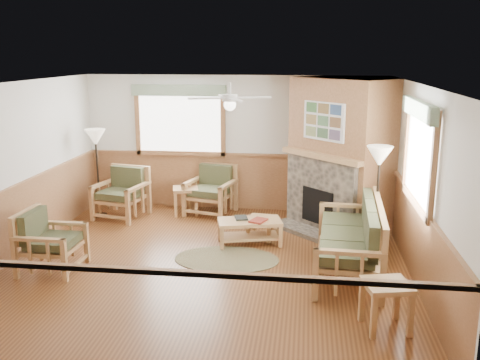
# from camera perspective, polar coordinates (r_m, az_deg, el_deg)

# --- Properties ---
(floor) EXTENTS (6.00, 6.00, 0.01)m
(floor) POSITION_cam_1_polar(r_m,az_deg,el_deg) (8.25, -3.41, -8.87)
(floor) COLOR brown
(floor) RESTS_ON ground
(ceiling) EXTENTS (6.00, 6.00, 0.01)m
(ceiling) POSITION_cam_1_polar(r_m,az_deg,el_deg) (7.65, -3.69, 10.22)
(ceiling) COLOR white
(ceiling) RESTS_ON floor
(wall_back) EXTENTS (6.00, 0.02, 2.70)m
(wall_back) POSITION_cam_1_polar(r_m,az_deg,el_deg) (10.75, -0.58, 3.94)
(wall_back) COLOR white
(wall_back) RESTS_ON floor
(wall_front) EXTENTS (6.00, 0.02, 2.70)m
(wall_front) POSITION_cam_1_polar(r_m,az_deg,el_deg) (5.05, -9.90, -7.39)
(wall_front) COLOR white
(wall_front) RESTS_ON floor
(wall_left) EXTENTS (0.02, 6.00, 2.70)m
(wall_left) POSITION_cam_1_polar(r_m,az_deg,el_deg) (8.89, -22.90, 0.85)
(wall_left) COLOR white
(wall_left) RESTS_ON floor
(wall_right) EXTENTS (0.02, 6.00, 2.70)m
(wall_right) POSITION_cam_1_polar(r_m,az_deg,el_deg) (7.87, 18.47, -0.31)
(wall_right) COLOR white
(wall_right) RESTS_ON floor
(wainscot) EXTENTS (6.00, 6.00, 1.10)m
(wainscot) POSITION_cam_1_polar(r_m,az_deg,el_deg) (8.06, -3.46, -5.22)
(wainscot) COLOR #95633D
(wainscot) RESTS_ON floor
(fireplace) EXTENTS (3.11, 3.11, 2.70)m
(fireplace) POSITION_cam_1_polar(r_m,az_deg,el_deg) (9.73, 10.71, 2.70)
(fireplace) COLOR #95633D
(fireplace) RESTS_ON floor
(window_back) EXTENTS (1.90, 0.16, 1.50)m
(window_back) POSITION_cam_1_polar(r_m,az_deg,el_deg) (10.78, -6.52, 10.20)
(window_back) COLOR white
(window_back) RESTS_ON wall_back
(window_right) EXTENTS (0.16, 1.90, 1.50)m
(window_right) POSITION_cam_1_polar(r_m,az_deg,el_deg) (7.48, 19.13, 8.14)
(window_right) COLOR white
(window_right) RESTS_ON wall_right
(ceiling_fan) EXTENTS (1.59, 1.59, 0.36)m
(ceiling_fan) POSITION_cam_1_polar(r_m,az_deg,el_deg) (7.90, -1.10, 10.06)
(ceiling_fan) COLOR white
(ceiling_fan) RESTS_ON ceiling
(sofa) EXTENTS (2.28, 1.04, 1.03)m
(sofa) POSITION_cam_1_polar(r_m,az_deg,el_deg) (7.95, 11.47, -6.02)
(sofa) COLOR tan
(sofa) RESTS_ON floor
(armchair_back_left) EXTENTS (1.03, 1.03, 0.96)m
(armchair_back_left) POSITION_cam_1_polar(r_m,az_deg,el_deg) (10.55, -12.61, -1.40)
(armchair_back_left) COLOR tan
(armchair_back_left) RESTS_ON floor
(armchair_back_right) EXTENTS (1.03, 1.03, 0.95)m
(armchair_back_right) POSITION_cam_1_polar(r_m,az_deg,el_deg) (10.56, -3.19, -1.11)
(armchair_back_right) COLOR tan
(armchair_back_right) RESTS_ON floor
(armchair_left) EXTENTS (0.82, 0.82, 0.90)m
(armchair_left) POSITION_cam_1_polar(r_m,az_deg,el_deg) (8.31, -19.49, -6.14)
(armchair_left) COLOR tan
(armchair_left) RESTS_ON floor
(coffee_table) EXTENTS (1.13, 0.76, 0.42)m
(coffee_table) POSITION_cam_1_polar(r_m,az_deg,el_deg) (8.96, 1.03, -5.57)
(coffee_table) COLOR tan
(coffee_table) RESTS_ON floor
(end_table_chairs) EXTENTS (0.58, 0.57, 0.54)m
(end_table_chairs) POSITION_cam_1_polar(r_m,az_deg,el_deg) (10.61, -5.81, -2.23)
(end_table_chairs) COLOR tan
(end_table_chairs) RESTS_ON floor
(end_table_sofa) EXTENTS (0.61, 0.59, 0.57)m
(end_table_sofa) POSITION_cam_1_polar(r_m,az_deg,el_deg) (6.54, 15.28, -12.82)
(end_table_sofa) COLOR tan
(end_table_sofa) RESTS_ON floor
(footstool) EXTENTS (0.51, 0.51, 0.38)m
(footstool) POSITION_cam_1_polar(r_m,az_deg,el_deg) (9.21, 2.28, -5.14)
(footstool) COLOR tan
(footstool) RESTS_ON floor
(braided_rug) EXTENTS (2.07, 2.07, 0.01)m
(braided_rug) POSITION_cam_1_polar(r_m,az_deg,el_deg) (8.38, -1.44, -8.42)
(braided_rug) COLOR brown
(braided_rug) RESTS_ON floor
(floor_lamp_left) EXTENTS (0.50, 0.50, 1.72)m
(floor_lamp_left) POSITION_cam_1_polar(r_m,az_deg,el_deg) (10.66, -14.94, 0.73)
(floor_lamp_left) COLOR black
(floor_lamp_left) RESTS_ON floor
(floor_lamp_right) EXTENTS (0.51, 0.51, 1.75)m
(floor_lamp_right) POSITION_cam_1_polar(r_m,az_deg,el_deg) (8.59, 14.40, -2.18)
(floor_lamp_right) COLOR black
(floor_lamp_right) RESTS_ON floor
(book_red) EXTENTS (0.32, 0.36, 0.03)m
(book_red) POSITION_cam_1_polar(r_m,az_deg,el_deg) (8.82, 1.97, -4.25)
(book_red) COLOR maroon
(book_red) RESTS_ON coffee_table
(book_dark) EXTENTS (0.26, 0.31, 0.03)m
(book_dark) POSITION_cam_1_polar(r_m,az_deg,el_deg) (8.97, 0.13, -3.98)
(book_dark) COLOR black
(book_dark) RESTS_ON coffee_table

